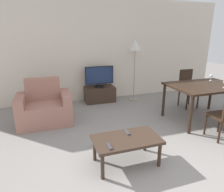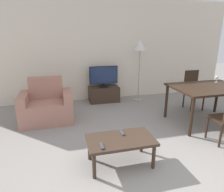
{
  "view_description": "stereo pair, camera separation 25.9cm",
  "coord_description": "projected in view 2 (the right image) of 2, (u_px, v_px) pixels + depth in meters",
  "views": [
    {
      "loc": [
        -1.36,
        -1.59,
        1.79
      ],
      "look_at": [
        -0.2,
        1.88,
        0.65
      ],
      "focal_mm": 32.0,
      "sensor_mm": 36.0,
      "label": 1
    },
    {
      "loc": [
        -1.11,
        -1.67,
        1.79
      ],
      "look_at": [
        -0.2,
        1.88,
        0.65
      ],
      "focal_mm": 32.0,
      "sensor_mm": 36.0,
      "label": 2
    }
  ],
  "objects": [
    {
      "name": "wine_glass_left",
      "position": [
        217.0,
        78.0,
        4.33
      ],
      "size": [
        0.07,
        0.07,
        0.15
      ],
      "color": "silver",
      "rests_on": "dining_table"
    },
    {
      "name": "dining_chair_far",
      "position": [
        193.0,
        88.0,
        4.91
      ],
      "size": [
        0.4,
        0.4,
        0.94
      ],
      "color": "black",
      "rests_on": "ground_plane"
    },
    {
      "name": "coffee_table",
      "position": [
        121.0,
        142.0,
        2.78
      ],
      "size": [
        0.94,
        0.53,
        0.4
      ],
      "color": "#38281E",
      "rests_on": "ground_plane"
    },
    {
      "name": "wall_back",
      "position": [
        102.0,
        51.0,
        5.44
      ],
      "size": [
        7.52,
        0.06,
        2.7
      ],
      "color": "beige",
      "rests_on": "ground_plane"
    },
    {
      "name": "dining_table",
      "position": [
        208.0,
        90.0,
        4.03
      ],
      "size": [
        1.43,
        1.02,
        0.78
      ],
      "color": "black",
      "rests_on": "ground_plane"
    },
    {
      "name": "remote_primary",
      "position": [
        122.0,
        133.0,
        2.91
      ],
      "size": [
        0.04,
        0.15,
        0.02
      ],
      "color": "#38383D",
      "rests_on": "coffee_table"
    },
    {
      "name": "armchair",
      "position": [
        47.0,
        106.0,
        4.23
      ],
      "size": [
        1.06,
        0.74,
        0.91
      ],
      "color": "#9E6B5B",
      "rests_on": "ground_plane"
    },
    {
      "name": "tv",
      "position": [
        104.0,
        76.0,
        5.35
      ],
      "size": [
        0.77,
        0.27,
        0.56
      ],
      "color": "black",
      "rests_on": "tv_stand"
    },
    {
      "name": "tv_stand",
      "position": [
        104.0,
        94.0,
        5.5
      ],
      "size": [
        0.81,
        0.45,
        0.42
      ],
      "color": "#38281E",
      "rests_on": "ground_plane"
    },
    {
      "name": "floor_lamp",
      "position": [
        140.0,
        48.0,
        5.2
      ],
      "size": [
        0.35,
        0.35,
        1.66
      ],
      "color": "gray",
      "rests_on": "ground_plane"
    },
    {
      "name": "remote_secondary",
      "position": [
        102.0,
        146.0,
        2.57
      ],
      "size": [
        0.04,
        0.15,
        0.02
      ],
      "color": "#38383D",
      "rests_on": "coffee_table"
    }
  ]
}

